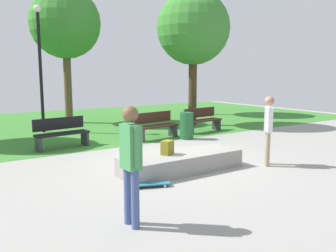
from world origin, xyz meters
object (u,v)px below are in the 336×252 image
at_px(backpack_on_ledge, 167,148).
at_px(skater_performing_trick, 131,156).
at_px(concrete_ledge, 181,162).
at_px(park_bench_by_oak, 61,132).
at_px(trash_bin, 187,126).
at_px(lamp_post, 40,57).
at_px(skater_watching, 268,125).
at_px(skateboard_by_ledge, 150,184).
at_px(park_bench_center_lawn, 202,119).
at_px(tree_young_birch, 65,24).
at_px(park_bench_near_lamppost, 156,125).
at_px(tree_slender_maple, 193,29).
at_px(tree_broad_elm, 193,29).

height_order(backpack_on_ledge, skater_performing_trick, skater_performing_trick).
distance_m(concrete_ledge, park_bench_by_oak, 4.33).
bearing_deg(trash_bin, lamp_post, 131.52).
relative_size(skater_watching, skateboard_by_ledge, 2.07).
distance_m(skateboard_by_ledge, park_bench_center_lawn, 6.91).
distance_m(skateboard_by_ledge, park_bench_by_oak, 4.70).
xyz_separation_m(tree_young_birch, trash_bin, (2.03, -6.22, -3.92)).
height_order(skater_watching, park_bench_by_oak, skater_watching).
relative_size(park_bench_near_lamppost, park_bench_by_oak, 1.00).
xyz_separation_m(concrete_ledge, trash_bin, (2.49, 3.13, 0.25)).
xyz_separation_m(park_bench_near_lamppost, trash_bin, (0.85, -0.63, -0.02)).
xyz_separation_m(tree_slender_maple, trash_bin, (-2.20, -2.51, -3.63)).
xyz_separation_m(skateboard_by_ledge, tree_broad_elm, (8.42, 9.49, 4.49)).
bearing_deg(lamp_post, skateboard_by_ledge, -90.05).
bearing_deg(concrete_ledge, park_bench_by_oak, 110.74).
bearing_deg(park_bench_near_lamppost, concrete_ledge, -113.60).
relative_size(skateboard_by_ledge, park_bench_center_lawn, 0.50).
distance_m(backpack_on_ledge, tree_slender_maple, 8.26).
xyz_separation_m(skater_performing_trick, tree_broad_elm, (9.56, 10.87, 3.50)).
xyz_separation_m(tree_slender_maple, tree_broad_elm, (2.51, 3.22, 0.47)).
xyz_separation_m(skater_performing_trick, skateboard_by_ledge, (1.14, 1.38, -0.99)).
xyz_separation_m(tree_broad_elm, trash_bin, (-4.71, -5.73, -4.10)).
distance_m(skater_performing_trick, park_bench_by_oak, 6.13).
bearing_deg(skater_watching, concrete_ledge, 159.44).
relative_size(park_bench_near_lamppost, tree_young_birch, 0.28).
bearing_deg(trash_bin, backpack_on_ledge, -132.95).
height_order(skater_watching, skateboard_by_ledge, skater_watching).
distance_m(tree_slender_maple, trash_bin, 4.93).
distance_m(skater_performing_trick, skater_watching, 4.58).
xyz_separation_m(skater_performing_trick, park_bench_by_oak, (0.84, 6.05, -0.57)).
relative_size(park_bench_near_lamppost, tree_slender_maple, 0.29).
bearing_deg(park_bench_center_lawn, skater_watching, -111.21).
bearing_deg(tree_slender_maple, park_bench_near_lamppost, -148.27).
bearing_deg(skateboard_by_ledge, skater_watching, -2.49).
relative_size(park_bench_center_lawn, park_bench_by_oak, 1.00).
relative_size(skater_watching, lamp_post, 0.36).
bearing_deg(park_bench_near_lamppost, lamp_post, 128.79).
bearing_deg(skater_watching, park_bench_center_lawn, 68.79).
relative_size(skater_performing_trick, tree_young_birch, 0.30).
bearing_deg(park_bench_center_lawn, skateboard_by_ledge, -137.89).
relative_size(skater_performing_trick, trash_bin, 1.95).
height_order(tree_slender_maple, tree_broad_elm, tree_broad_elm).
height_order(tree_young_birch, tree_slender_maple, tree_young_birch).
bearing_deg(park_bench_by_oak, backpack_on_ledge, -72.99).
distance_m(park_bench_near_lamppost, tree_young_birch, 6.92).
distance_m(skater_watching, tree_slender_maple, 7.59).
relative_size(tree_slender_maple, trash_bin, 6.18).
bearing_deg(concrete_ledge, park_bench_near_lamppost, 66.40).
bearing_deg(tree_young_birch, tree_broad_elm, -4.17).
height_order(backpack_on_ledge, tree_young_birch, tree_young_birch).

